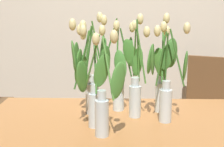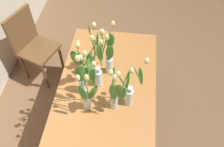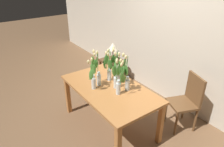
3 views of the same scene
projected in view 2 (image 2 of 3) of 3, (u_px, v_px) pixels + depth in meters
name	position (u px, v px, depth m)	size (l,w,h in m)	color
ground_plane	(107.00, 127.00, 2.78)	(18.00, 18.00, 0.00)	brown
dining_table	(106.00, 95.00, 2.27)	(1.60, 0.90, 0.74)	#B7753D
tulip_vase_0	(130.00, 92.00, 1.97)	(0.26, 0.23, 0.54)	silver
tulip_vase_1	(83.00, 77.00, 2.02)	(0.22, 0.22, 0.59)	silver
tulip_vase_2	(95.00, 68.00, 2.08)	(0.20, 0.21, 0.58)	silver
tulip_vase_3	(116.00, 94.00, 1.91)	(0.22, 0.18, 0.56)	silver
tulip_vase_4	(93.00, 56.00, 2.20)	(0.12, 0.18, 0.59)	silver
tulip_vase_5	(87.00, 91.00, 1.91)	(0.23, 0.22, 0.57)	silver
tulip_vase_6	(108.00, 57.00, 2.18)	(0.21, 0.16, 0.54)	silver
dining_chair	(32.00, 43.00, 2.89)	(0.52, 0.52, 0.93)	brown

